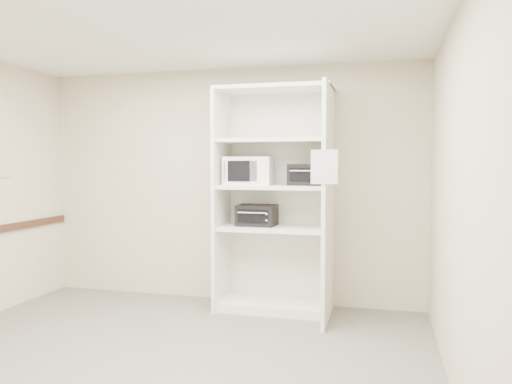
% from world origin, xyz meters
% --- Properties ---
extents(floor, '(4.50, 4.00, 0.01)m').
position_xyz_m(floor, '(0.00, 0.00, 0.00)').
color(floor, '#676356').
rests_on(floor, ground).
extents(ceiling, '(4.50, 4.00, 0.01)m').
position_xyz_m(ceiling, '(0.00, 0.00, 2.70)').
color(ceiling, white).
extents(wall_back, '(4.50, 0.02, 2.70)m').
position_xyz_m(wall_back, '(0.00, 2.00, 1.35)').
color(wall_back, beige).
rests_on(wall_back, ground).
extents(wall_right, '(0.02, 4.00, 2.70)m').
position_xyz_m(wall_right, '(2.25, 0.00, 1.35)').
color(wall_right, beige).
rests_on(wall_right, ground).
extents(shelving_unit, '(1.24, 0.92, 2.42)m').
position_xyz_m(shelving_unit, '(0.67, 1.70, 1.13)').
color(shelving_unit, silver).
rests_on(shelving_unit, floor).
extents(microwave, '(0.54, 0.43, 0.31)m').
position_xyz_m(microwave, '(0.32, 1.73, 1.52)').
color(microwave, white).
rests_on(microwave, shelving_unit).
extents(toaster_oven_upper, '(0.42, 0.33, 0.23)m').
position_xyz_m(toaster_oven_upper, '(0.98, 1.76, 1.48)').
color(toaster_oven_upper, black).
rests_on(toaster_oven_upper, shelving_unit).
extents(toaster_oven_lower, '(0.43, 0.33, 0.23)m').
position_xyz_m(toaster_oven_lower, '(0.42, 1.73, 1.04)').
color(toaster_oven_lower, black).
rests_on(toaster_oven_lower, shelving_unit).
extents(paper_sign, '(0.25, 0.01, 0.31)m').
position_xyz_m(paper_sign, '(1.23, 1.07, 1.57)').
color(paper_sign, white).
rests_on(paper_sign, shelving_unit).
extents(wall_poster, '(0.01, 0.22, 0.30)m').
position_xyz_m(wall_poster, '(-2.24, 0.99, 1.60)').
color(wall_poster, white).
rests_on(wall_poster, wall_left).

